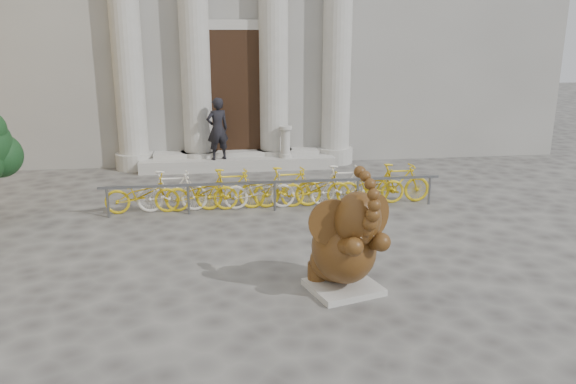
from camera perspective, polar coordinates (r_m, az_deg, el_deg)
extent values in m
plane|color=#474442|center=(8.88, -1.82, -11.18)|extent=(80.00, 80.00, 0.00)
cube|color=black|center=(17.91, -5.36, 10.00)|extent=(2.40, 0.16, 4.00)
cylinder|color=#A8A59E|center=(17.86, -16.16, 14.93)|extent=(0.90, 0.90, 8.00)
cylinder|color=#A8A59E|center=(17.70, -9.51, 15.31)|extent=(0.90, 0.90, 8.00)
cylinder|color=#A8A59E|center=(17.81, -1.48, 15.51)|extent=(0.90, 0.90, 8.00)
cylinder|color=#A8A59E|center=(18.15, 5.04, 15.45)|extent=(0.90, 0.90, 8.00)
cube|color=#A8A59E|center=(17.73, -5.11, 3.01)|extent=(6.00, 1.20, 0.36)
cube|color=#A8A59E|center=(9.31, 5.64, -9.59)|extent=(1.30, 1.23, 0.11)
ellipsoid|color=black|center=(9.34, 4.98, -6.96)|extent=(1.10, 1.07, 0.69)
ellipsoid|color=black|center=(9.06, 5.68, -5.67)|extent=(1.35, 1.52, 1.11)
cylinder|color=black|center=(9.40, 2.98, -7.98)|extent=(0.40, 0.40, 0.28)
cylinder|color=black|center=(9.66, 6.06, -7.39)|extent=(0.40, 0.40, 0.28)
cylinder|color=black|center=(8.53, 5.78, -5.50)|extent=(0.43, 0.69, 0.43)
cylinder|color=black|center=(8.76, 8.46, -5.02)|extent=(0.43, 0.69, 0.43)
ellipsoid|color=black|center=(8.55, 7.07, -2.75)|extent=(0.89, 0.86, 0.86)
cylinder|color=black|center=(8.49, 4.51, -3.11)|extent=(0.73, 0.07, 0.73)
cylinder|color=black|center=(8.85, 8.65, -2.46)|extent=(0.63, 0.45, 0.73)
cone|color=beige|center=(8.37, 7.04, -4.40)|extent=(0.19, 0.25, 0.11)
cone|color=beige|center=(8.50, 8.53, -4.14)|extent=(0.08, 0.25, 0.11)
cube|color=slate|center=(13.17, -1.37, 1.02)|extent=(8.05, 0.06, 0.06)
cylinder|color=slate|center=(13.39, -17.85, -1.04)|extent=(0.06, 0.06, 0.70)
cylinder|color=slate|center=(13.19, -10.08, -0.77)|extent=(0.06, 0.06, 0.70)
cylinder|color=slate|center=(13.26, -1.36, -0.45)|extent=(0.06, 0.06, 0.70)
cylinder|color=slate|center=(13.63, 7.08, -0.12)|extent=(0.06, 0.06, 0.70)
cylinder|color=slate|center=(14.19, 14.17, 0.15)|extent=(0.06, 0.06, 0.70)
imported|color=gold|center=(13.48, -14.62, -0.03)|extent=(1.70, 0.50, 1.00)
imported|color=silver|center=(13.41, -11.72, 0.08)|extent=(1.66, 0.47, 1.00)
imported|color=gold|center=(13.38, -8.79, 0.19)|extent=(1.70, 0.50, 1.00)
imported|color=gold|center=(13.39, -5.86, 0.30)|extent=(1.66, 0.47, 1.00)
imported|color=silver|center=(13.42, -2.94, 0.40)|extent=(1.70, 0.50, 1.00)
imported|color=gold|center=(13.50, -0.04, 0.51)|extent=(1.66, 0.47, 1.00)
imported|color=gold|center=(13.61, 2.82, 0.61)|extent=(1.70, 0.50, 1.00)
imported|color=silver|center=(13.75, 5.62, 0.71)|extent=(1.66, 0.47, 1.00)
imported|color=gold|center=(13.92, 8.37, 0.80)|extent=(1.70, 0.50, 1.00)
imported|color=gold|center=(14.13, 11.04, 0.90)|extent=(1.66, 0.47, 1.00)
sphere|color=black|center=(13.42, -27.25, 3.31)|extent=(0.95, 0.95, 0.95)
imported|color=black|center=(17.22, -7.17, 6.38)|extent=(0.80, 0.66, 1.89)
cylinder|color=#A8A59E|center=(17.52, -0.25, 3.72)|extent=(0.40, 0.40, 0.12)
cylinder|color=#A8A59E|center=(17.44, -0.26, 4.98)|extent=(0.28, 0.28, 0.91)
cylinder|color=#A8A59E|center=(17.36, -0.26, 6.55)|extent=(0.40, 0.40, 0.10)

